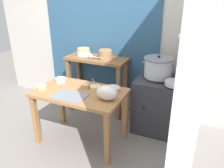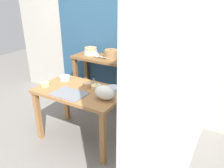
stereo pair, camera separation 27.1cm
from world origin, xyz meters
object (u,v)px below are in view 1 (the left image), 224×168
Objects in this scene: serving_tray at (69,96)px; steamer_pot at (158,67)px; ladle at (92,56)px; prep_bowl_3 at (42,87)px; prep_bowl_0 at (86,86)px; plastic_bag at (107,93)px; prep_bowl_1 at (113,89)px; wide_pan at (175,83)px; prep_table at (80,99)px; clay_pot at (105,54)px; prep_bowl_2 at (95,87)px; back_shelf_table at (97,71)px; stove_block at (158,104)px; bowl_stack_enamel at (84,52)px; prep_bowl_4 at (61,80)px.

steamer_pot is at bearing 46.81° from serving_tray.
prep_bowl_3 is (-0.23, -0.88, -0.19)m from ladle.
plastic_bag is at bearing -25.81° from prep_bowl_0.
wide_pan is at bearing 27.88° from prep_bowl_1.
prep_table is 5.29× the size of clay_pot.
prep_table is at bearing -154.04° from wide_pan.
clay_pot reaches higher than prep_bowl_2.
prep_bowl_3 is at bearing -106.28° from back_shelf_table.
prep_bowl_1 is at bearing 95.00° from plastic_bag.
clay_pot is (0.15, 0.00, 0.29)m from back_shelf_table.
stove_block is 0.79m from prep_bowl_1.
back_shelf_table is 1.01m from steamer_pot.
bowl_stack_enamel is 0.55× the size of serving_tray.
prep_table is at bearing 170.48° from plastic_bag.
prep_bowl_1 is at bearing 18.83° from prep_bowl_3.
plastic_bag is (0.83, -0.93, -0.15)m from bowl_stack_enamel.
prep_bowl_0 is at bearing -173.74° from prep_bowl_1.
steamer_pot is at bearing 33.90° from prep_bowl_3.
bowl_stack_enamel reaches higher than prep_table.
prep_bowl_0 is (0.45, -0.74, -0.21)m from bowl_stack_enamel.
prep_bowl_0 is (-0.81, -0.58, 0.37)m from stove_block.
plastic_bag is at bearing -138.48° from wide_pan.
clay_pot is at bearing 172.41° from steamer_pot.
steamer_pot is (-0.04, 0.02, 0.53)m from stove_block.
ladle reaches higher than wide_pan.
back_shelf_table is 9.36× the size of prep_bowl_0.
back_shelf_table is 6.23× the size of prep_bowl_2.
plastic_bag reaches higher than prep_table.
prep_bowl_3 is (-0.46, -0.13, 0.14)m from prep_table.
ladle reaches higher than prep_bowl_2.
clay_pot is at bearing -5.64° from bowl_stack_enamel.
steamer_pot is 1.09× the size of serving_tray.
bowl_stack_enamel is (-0.25, 0.04, 0.28)m from back_shelf_table.
steamer_pot is at bearing 53.33° from prep_bowl_1.
prep_table is at bearing -157.62° from prep_bowl_1.
clay_pot is at bearing 92.27° from prep_table.
serving_tray is 2.60× the size of prep_bowl_2.
prep_bowl_1 is at bearing 6.26° from prep_bowl_0.
prep_table is 0.85m from ladle.
prep_bowl_1 is at bearing 0.15° from prep_bowl_4.
prep_bowl_3 is at bearing -114.23° from clay_pot.
ladle is at bearing 75.14° from prep_bowl_3.
plastic_bag reaches higher than serving_tray.
prep_bowl_3 is at bearing -147.56° from stove_block.
prep_bowl_1 is 0.23m from prep_bowl_2.
wide_pan is 1.67× the size of prep_bowl_4.
prep_bowl_3 is at bearing 174.72° from serving_tray.
prep_table is 0.90m from clay_pot.
back_shelf_table is at bearing 73.72° from prep_bowl_3.
clay_pot is 0.52× the size of serving_tray.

